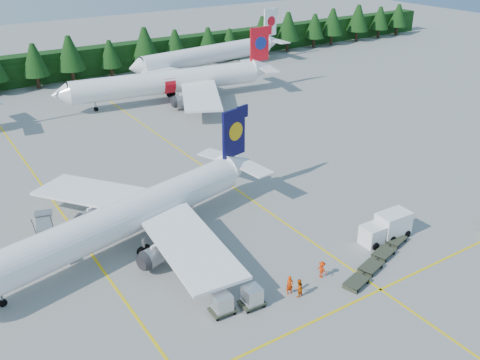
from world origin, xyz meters
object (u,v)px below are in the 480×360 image
airliner_red (163,83)px  service_truck (386,228)px  airstairs (47,254)px  airliner_navy (110,225)px

airliner_red → service_truck: airliner_red is taller
airliner_red → service_truck: (-1.69, -55.95, -2.25)m
airstairs → service_truck: (30.67, -15.12, 0.58)m
airliner_navy → airstairs: (-5.86, 2.08, -2.46)m
airliner_navy → service_truck: size_ratio=6.31×
airstairs → airliner_red: bearing=67.3°
service_truck → airliner_navy: bearing=153.5°
airstairs → airliner_navy: bearing=-3.8°
airliner_red → airstairs: airliner_red is taller
airliner_red → airstairs: 52.18m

